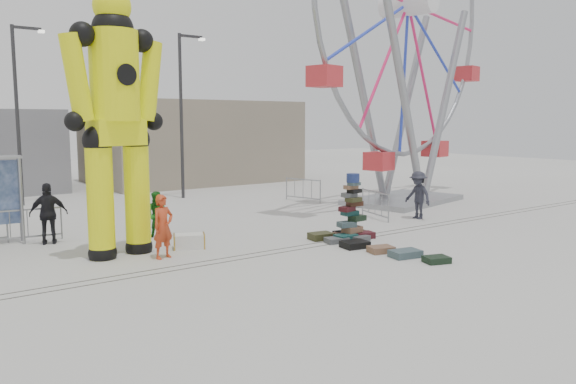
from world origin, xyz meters
TOP-DOWN VIEW (x-y plane):
  - ground at (0.00, 0.00)m, footprint 90.00×90.00m
  - track_line_near at (0.00, 0.60)m, footprint 40.00×0.04m
  - track_line_far at (0.00, 1.00)m, footprint 40.00×0.04m
  - building_right at (7.00, 20.00)m, footprint 12.00×8.00m
  - lamp_post_right at (3.09, 13.00)m, footprint 1.41×0.25m
  - lamp_post_left at (-3.91, 15.00)m, footprint 1.41×0.25m
  - suitcase_tower at (3.17, 0.83)m, footprint 1.50×1.34m
  - crash_test_dummy at (-3.68, 3.04)m, footprint 3.06×1.34m
  - ferris_wheel at (10.76, 5.53)m, footprint 13.59×4.54m
  - steamer_trunk at (-1.71, 2.70)m, footprint 1.06×0.87m
  - row_case_0 at (2.30, 1.33)m, footprint 0.81×0.65m
  - row_case_1 at (2.39, 0.65)m, footprint 0.79×0.60m
  - row_case_2 at (2.39, -0.19)m, footprint 0.86×0.70m
  - row_case_3 at (2.57, -1.11)m, footprint 0.82×0.67m
  - row_case_4 at (2.73, -1.91)m, footprint 0.95×0.71m
  - row_case_5 at (2.94, -2.83)m, footprint 0.78×0.67m
  - barricade_dummy_c at (-5.47, 6.44)m, footprint 2.00×0.29m
  - barricade_wheel_front at (6.53, 3.13)m, footprint 0.60×1.96m
  - barricade_wheel_back at (7.09, 8.51)m, footprint 0.64×1.95m
  - pedestrian_red at (-2.83, 2.01)m, footprint 0.74×0.58m
  - pedestrian_green at (-1.88, 4.65)m, footprint 0.94×0.94m
  - pedestrian_black at (-4.97, 5.81)m, footprint 1.21×0.76m
  - pedestrian_grey at (7.84, 2.11)m, footprint 0.73×1.23m

SIDE VIEW (x-z plane):
  - ground at x=0.00m, z-range 0.00..0.00m
  - track_line_near at x=0.00m, z-range 0.00..0.01m
  - track_line_far at x=0.00m, z-range 0.00..0.01m
  - row_case_1 at x=2.39m, z-range 0.00..0.17m
  - row_case_5 at x=2.94m, z-range 0.00..0.18m
  - row_case_3 at x=2.57m, z-range 0.00..0.19m
  - row_case_2 at x=2.39m, z-range 0.00..0.20m
  - row_case_4 at x=2.73m, z-range 0.00..0.20m
  - row_case_0 at x=2.30m, z-range 0.00..0.22m
  - steamer_trunk at x=-1.71m, z-range 0.00..0.43m
  - barricade_dummy_c at x=-5.47m, z-range 0.00..1.10m
  - barricade_wheel_front at x=6.53m, z-range 0.00..1.10m
  - barricade_wheel_back at x=7.09m, z-range 0.00..1.10m
  - suitcase_tower at x=3.17m, z-range -0.47..1.67m
  - pedestrian_green at x=-1.88m, z-range 0.00..1.54m
  - pedestrian_red at x=-2.83m, z-range 0.00..1.80m
  - pedestrian_grey at x=7.84m, z-range 0.00..1.87m
  - pedestrian_black at x=-4.97m, z-range 0.00..1.92m
  - building_right at x=7.00m, z-range 0.00..5.00m
  - crash_test_dummy at x=-3.68m, z-range 0.21..7.86m
  - lamp_post_right at x=3.09m, z-range 0.48..8.48m
  - lamp_post_left at x=-3.91m, z-range 0.48..8.48m
  - ferris_wheel at x=10.76m, z-range -0.12..15.96m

